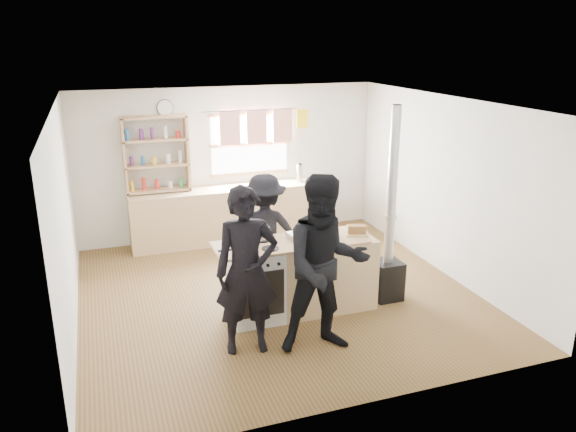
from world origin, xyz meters
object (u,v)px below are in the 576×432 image
at_px(stockpot_stove, 260,233).
at_px(bread_board, 357,231).
at_px(skillet_greens, 245,248).
at_px(person_near_left, 247,271).
at_px(flue_heater, 388,252).
at_px(person_far, 265,232).
at_px(roast_tray, 303,235).
at_px(cooking_island, 302,276).
at_px(thermos, 300,173).
at_px(stockpot_counter, 324,227).
at_px(person_near_right, 325,265).

relative_size(stockpot_stove, bread_board, 0.70).
xyz_separation_m(skillet_greens, person_near_left, (-0.13, -0.56, -0.04)).
bearing_deg(flue_heater, person_far, 147.81).
relative_size(roast_tray, flue_heater, 0.15).
relative_size(cooking_island, bread_board, 5.94).
height_order(thermos, stockpot_counter, thermos).
height_order(skillet_greens, bread_board, bread_board).
bearing_deg(thermos, person_near_right, -106.28).
relative_size(thermos, flue_heater, 0.12).
distance_m(person_near_right, person_far, 1.75).
bearing_deg(stockpot_stove, roast_tray, -14.45).
height_order(cooking_island, person_near_right, person_near_right).
height_order(stockpot_stove, person_far, person_far).
relative_size(cooking_island, stockpot_counter, 6.32).
xyz_separation_m(person_near_left, person_far, (0.65, 1.48, -0.13)).
bearing_deg(cooking_island, person_near_left, -142.86).
bearing_deg(roast_tray, person_near_left, -141.37).
bearing_deg(cooking_island, stockpot_stove, 157.63).
xyz_separation_m(thermos, stockpot_counter, (-0.67, -2.69, -0.02)).
bearing_deg(bread_board, skillet_greens, -177.72).
relative_size(roast_tray, stockpot_stove, 1.61).
distance_m(person_near_left, person_near_right, 0.83).
bearing_deg(stockpot_counter, person_near_left, -148.30).
xyz_separation_m(flue_heater, person_far, (-1.38, 0.87, 0.14)).
bearing_deg(roast_tray, cooking_island, -118.09).
xyz_separation_m(cooking_island, person_far, (-0.22, 0.83, 0.32)).
bearing_deg(person_near_left, bread_board, 28.90).
height_order(cooking_island, bread_board, bread_board).
relative_size(skillet_greens, flue_heater, 0.11).
height_order(thermos, person_near_left, person_near_left).
bearing_deg(person_near_right, stockpot_counter, 75.26).
distance_m(thermos, skillet_greens, 3.35).
xyz_separation_m(skillet_greens, stockpot_stove, (0.27, 0.29, 0.05)).
bearing_deg(stockpot_stove, stockpot_counter, -8.22).
distance_m(cooking_island, bread_board, 0.88).
height_order(cooking_island, stockpot_stove, stockpot_stove).
height_order(skillet_greens, stockpot_counter, stockpot_counter).
relative_size(thermos, roast_tray, 0.80).
xyz_separation_m(bread_board, person_far, (-0.93, 0.86, -0.20)).
height_order(roast_tray, stockpot_counter, stockpot_counter).
height_order(stockpot_stove, stockpot_counter, stockpot_counter).
height_order(skillet_greens, person_far, person_far).
bearing_deg(bread_board, person_far, 136.99).
height_order(skillet_greens, person_near_left, person_near_left).
bearing_deg(thermos, stockpot_stove, -119.58).
bearing_deg(skillet_greens, cooking_island, 7.27).
bearing_deg(thermos, skillet_greens, -121.17).
bearing_deg(stockpot_counter, stockpot_stove, 171.78).
relative_size(skillet_greens, roast_tray, 0.71).
height_order(roast_tray, person_near_left, person_near_left).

